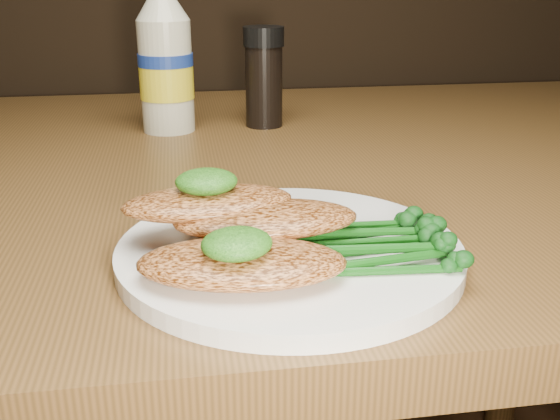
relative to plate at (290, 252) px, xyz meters
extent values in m
cylinder|color=white|center=(0.00, 0.00, 0.00)|extent=(0.24, 0.24, 0.01)
ellipsoid|color=#CA7A40|center=(-0.04, -0.05, 0.02)|extent=(0.14, 0.09, 0.02)
ellipsoid|color=#CA7A40|center=(-0.02, 0.00, 0.03)|extent=(0.13, 0.07, 0.02)
ellipsoid|color=#CA7A40|center=(-0.06, 0.02, 0.03)|extent=(0.13, 0.07, 0.02)
ellipsoid|color=#0B3508|center=(-0.04, -0.05, 0.03)|extent=(0.06, 0.05, 0.02)
ellipsoid|color=#0B3508|center=(-0.06, 0.02, 0.05)|extent=(0.05, 0.04, 0.02)
camera|label=1|loc=(-0.07, -0.42, 0.19)|focal=42.08mm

